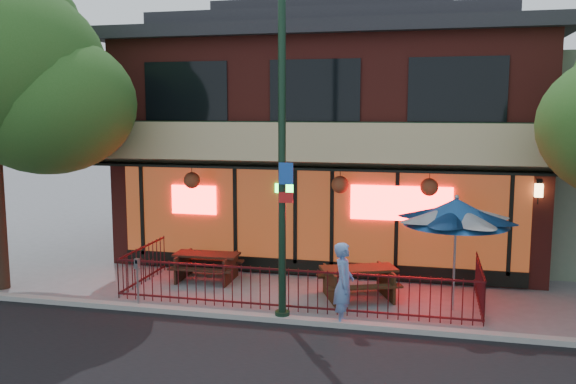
{
  "coord_description": "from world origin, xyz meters",
  "views": [
    {
      "loc": [
        3.01,
        -12.67,
        4.53
      ],
      "look_at": [
        -0.44,
        2.0,
        2.46
      ],
      "focal_mm": 38.0,
      "sensor_mm": 36.0,
      "label": 1
    }
  ],
  "objects_px": {
    "pedestrian": "(344,284)",
    "picnic_table_left": "(207,263)",
    "parking_meter_near": "(137,275)",
    "street_light": "(282,175)",
    "patio_umbrella": "(456,212)",
    "picnic_table_right": "(358,278)"
  },
  "relations": [
    {
      "from": "picnic_table_left",
      "to": "pedestrian",
      "type": "relative_size",
      "value": 0.98
    },
    {
      "from": "street_light",
      "to": "picnic_table_right",
      "type": "bearing_deg",
      "value": 53.47
    },
    {
      "from": "patio_umbrella",
      "to": "picnic_table_right",
      "type": "bearing_deg",
      "value": 171.0
    },
    {
      "from": "picnic_table_left",
      "to": "picnic_table_right",
      "type": "distance_m",
      "value": 4.15
    },
    {
      "from": "street_light",
      "to": "picnic_table_right",
      "type": "relative_size",
      "value": 3.23
    },
    {
      "from": "pedestrian",
      "to": "picnic_table_left",
      "type": "bearing_deg",
      "value": 53.44
    },
    {
      "from": "patio_umbrella",
      "to": "parking_meter_near",
      "type": "distance_m",
      "value": 7.3
    },
    {
      "from": "street_light",
      "to": "picnic_table_right",
      "type": "xyz_separation_m",
      "value": [
        1.41,
        1.9,
        -2.65
      ]
    },
    {
      "from": "picnic_table_right",
      "to": "street_light",
      "type": "bearing_deg",
      "value": -126.53
    },
    {
      "from": "pedestrian",
      "to": "parking_meter_near",
      "type": "height_order",
      "value": "pedestrian"
    },
    {
      "from": "patio_umbrella",
      "to": "street_light",
      "type": "bearing_deg",
      "value": -156.63
    },
    {
      "from": "picnic_table_left",
      "to": "parking_meter_near",
      "type": "relative_size",
      "value": 1.48
    },
    {
      "from": "patio_umbrella",
      "to": "pedestrian",
      "type": "distance_m",
      "value": 3.06
    },
    {
      "from": "patio_umbrella",
      "to": "pedestrian",
      "type": "relative_size",
      "value": 1.5
    },
    {
      "from": "street_light",
      "to": "pedestrian",
      "type": "bearing_deg",
      "value": 2.31
    },
    {
      "from": "picnic_table_right",
      "to": "pedestrian",
      "type": "height_order",
      "value": "pedestrian"
    },
    {
      "from": "picnic_table_right",
      "to": "parking_meter_near",
      "type": "xyz_separation_m",
      "value": [
        -4.79,
        -1.9,
        0.29
      ]
    },
    {
      "from": "pedestrian",
      "to": "parking_meter_near",
      "type": "xyz_separation_m",
      "value": [
        -4.7,
        -0.05,
        -0.09
      ]
    },
    {
      "from": "street_light",
      "to": "parking_meter_near",
      "type": "relative_size",
      "value": 5.98
    },
    {
      "from": "street_light",
      "to": "patio_umbrella",
      "type": "bearing_deg",
      "value": 23.37
    },
    {
      "from": "street_light",
      "to": "picnic_table_right",
      "type": "distance_m",
      "value": 3.55
    },
    {
      "from": "picnic_table_left",
      "to": "parking_meter_near",
      "type": "xyz_separation_m",
      "value": [
        -0.69,
        -2.56,
        0.32
      ]
    }
  ]
}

